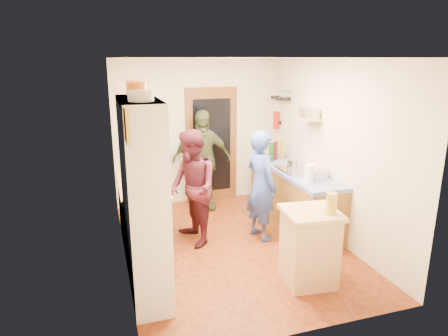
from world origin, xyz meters
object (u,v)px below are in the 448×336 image
island_base (309,249)px  person_left (193,187)px  right_counter_base (293,198)px  hutch_body (144,201)px  person_hob (264,186)px  person_back (203,160)px

island_base → person_left: 1.86m
island_base → right_counter_base: bearing=68.6°
hutch_body → right_counter_base: 2.90m
island_base → person_hob: size_ratio=0.53×
person_left → person_back: (0.47, 1.26, 0.05)m
person_left → hutch_body: bearing=-44.8°
island_base → person_left: (-1.05, 1.48, 0.40)m
right_counter_base → person_hob: bearing=-151.3°
island_base → person_back: bearing=101.8°
hutch_body → person_hob: (1.81, 0.92, -0.29)m
right_counter_base → island_base: size_ratio=2.56×
person_back → person_left: bearing=-106.7°
right_counter_base → person_back: bearing=139.4°
person_hob → person_left: (-1.01, 0.18, 0.02)m
island_base → person_hob: 1.36m
right_counter_base → person_left: person_left is taller
right_counter_base → person_hob: 0.88m
hutch_body → person_hob: 2.05m
person_hob → person_back: 1.53m
island_base → person_hob: person_hob is taller
hutch_body → right_counter_base: size_ratio=1.00×
island_base → person_back: person_back is taller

